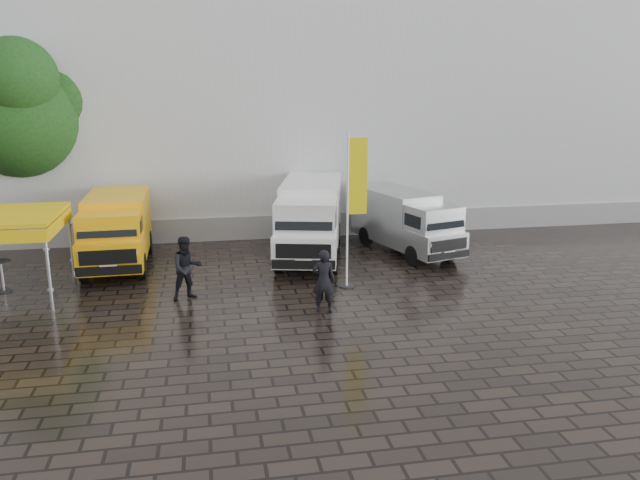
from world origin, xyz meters
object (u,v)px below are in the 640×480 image
Objects in this scene: flagpole at (353,202)px; van_silver at (405,223)px; van_white at (310,221)px; person_front at (324,281)px; canopy_tent at (0,219)px; cocktail_table at (2,276)px; van_yellow at (117,232)px; person_tent at (187,268)px; wheelie_bin at (431,224)px.

van_silver is at bearing 51.41° from flagpole.
van_white is 6.00m from person_front.
canopy_tent reaches higher than person_front.
canopy_tent is 3.34× the size of cocktail_table.
cocktail_table is (-3.26, -2.42, -0.75)m from van_yellow.
person_front is (6.49, -6.04, -0.32)m from van_yellow.
van_yellow is 4.13m from cocktail_table.
flagpole reaches higher than person_front.
person_tent is at bearing -16.49° from cocktail_table.
flagpole is 11.45m from cocktail_table.
wheelie_bin is (16.25, 5.09, -0.05)m from cocktail_table.
van_silver is 14.36m from cocktail_table.
van_silver is (3.80, 0.00, -0.23)m from van_white.
flagpole is at bearing -27.58° from van_yellow.
van_silver is 7.40m from person_front.
van_silver is 5.85× the size of wheelie_bin.
cocktail_table is at bearing -7.35° from person_front.
van_yellow is 8.91m from flagpole.
wheelie_bin is 0.50× the size of person_front.
flagpole is (10.84, -1.04, 0.35)m from canopy_tent.
person_front is (-6.49, -8.71, 0.47)m from wheelie_bin.
flagpole is at bearing -14.16° from person_tent.
canopy_tent is at bearing 175.16° from van_silver.
person_front is at bearing -123.92° from wheelie_bin.
van_silver is 5.14m from flagpole.
cocktail_table is 17.03m from wheelie_bin.
flagpole is 5.60m from person_tent.
van_yellow is at bearing -167.28° from van_white.
wheelie_bin is 0.47× the size of person_tent.
van_silver reaches higher than wheelie_bin.
canopy_tent is at bearing 150.07° from person_tent.
van_white reaches higher than canopy_tent.
person_front reaches higher than cocktail_table.
van_yellow is at bearing 43.81° from canopy_tent.
van_silver is at bearing -124.37° from wheelie_bin.
flagpole reaches higher than person_tent.
van_white is 1.19× the size of van_silver.
person_tent is at bearing -12.77° from person_front.
van_yellow is 2.92× the size of person_front.
van_white reaches higher than wheelie_bin.
van_yellow is at bearing 163.39° from van_silver.
van_yellow is 8.88m from person_front.
van_yellow is at bearing 36.63° from cocktail_table.
van_yellow is at bearing -165.61° from wheelie_bin.
person_front is at bearing -20.37° from cocktail_table.
wheelie_bin is (2.09, 2.76, -0.72)m from van_silver.
wheelie_bin is at bearing 52.01° from flagpole.
person_tent is (5.83, -1.73, 0.47)m from cocktail_table.
person_front reaches higher than wheelie_bin.
van_white is at bearing -1.95° from van_yellow.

